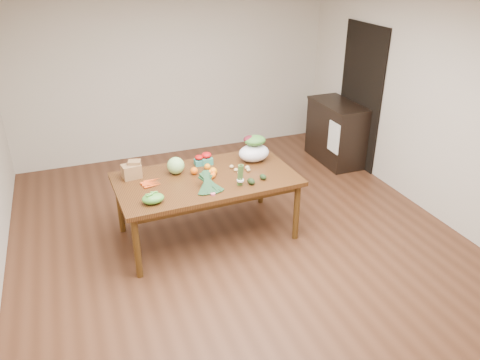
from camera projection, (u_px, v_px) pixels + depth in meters
name	position (u px, v px, depth m)	size (l,w,h in m)	color
floor	(244.00, 248.00, 5.28)	(6.00, 6.00, 0.00)	#512E1C
room_walls	(244.00, 136.00, 4.68)	(5.02, 6.02, 2.70)	beige
dining_table	(207.00, 207.00, 5.36)	(1.98, 1.10, 0.75)	#4F3112
doorway_dark	(360.00, 97.00, 6.94)	(0.02, 1.00, 2.10)	black
cabinet	(336.00, 132.00, 7.25)	(0.52, 1.02, 0.94)	black
dish_towel	(334.00, 137.00, 6.83)	(0.02, 0.28, 0.45)	white
paper_bag	(131.00, 170.00, 5.14)	(0.27, 0.22, 0.19)	#966D43
cabbage	(176.00, 166.00, 5.24)	(0.19, 0.19, 0.19)	#8BBC6C
strawberry_basket_a	(199.00, 161.00, 5.47)	(0.11, 0.11, 0.10)	#B3130B
strawberry_basket_b	(207.00, 159.00, 5.49)	(0.12, 0.12, 0.11)	red
orange_a	(194.00, 171.00, 5.24)	(0.09, 0.09, 0.09)	orange
orange_b	(207.00, 167.00, 5.36)	(0.07, 0.07, 0.07)	orange
orange_c	(213.00, 171.00, 5.23)	(0.09, 0.09, 0.09)	orange
mandarin_cluster	(210.00, 173.00, 5.17)	(0.18, 0.18, 0.10)	#FB5C0F
carrots	(152.00, 183.00, 5.04)	(0.22, 0.19, 0.03)	#E85413
snap_pea_bag	(153.00, 198.00, 4.65)	(0.22, 0.17, 0.10)	#57A638
kale_bunch	(210.00, 184.00, 4.87)	(0.32, 0.40, 0.16)	black
asparagus_bundle	(240.00, 175.00, 4.95)	(0.08, 0.08, 0.25)	#5E863D
potato_a	(236.00, 170.00, 5.32)	(0.05, 0.04, 0.04)	#DDBC7F
potato_b	(239.00, 173.00, 5.25)	(0.05, 0.04, 0.04)	#D6B17B
potato_c	(247.00, 168.00, 5.36)	(0.06, 0.05, 0.05)	tan
potato_d	(232.00, 167.00, 5.39)	(0.05, 0.04, 0.04)	tan
potato_e	(249.00, 170.00, 5.31)	(0.05, 0.04, 0.04)	#D4C07A
avocado_a	(251.00, 181.00, 5.02)	(0.07, 0.10, 0.07)	black
avocado_b	(263.00, 177.00, 5.13)	(0.06, 0.09, 0.06)	black
salad_bag	(254.00, 150.00, 5.53)	(0.37, 0.28, 0.29)	white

